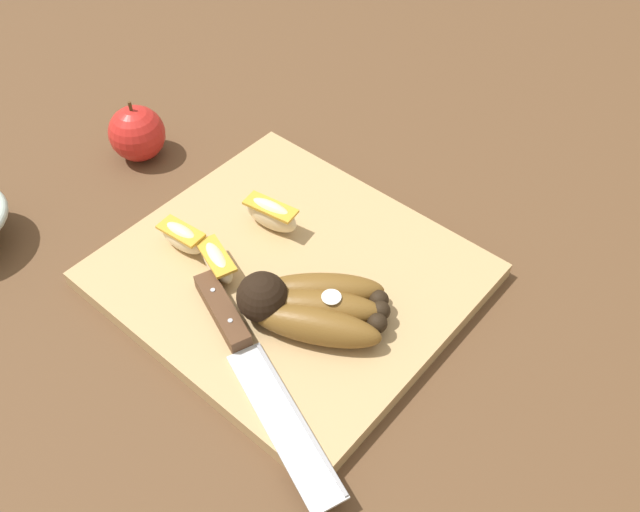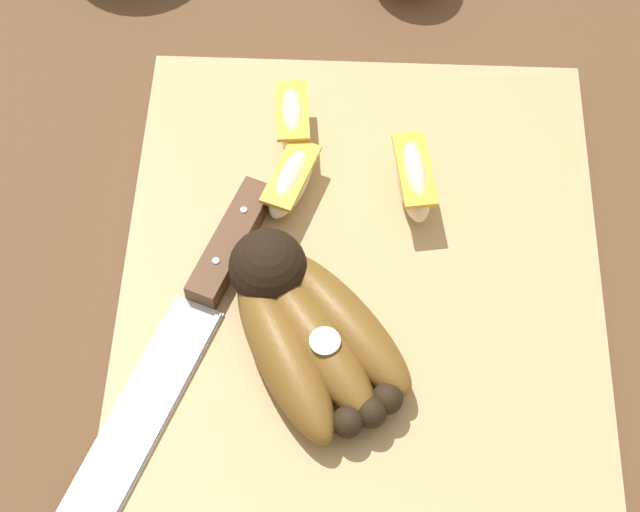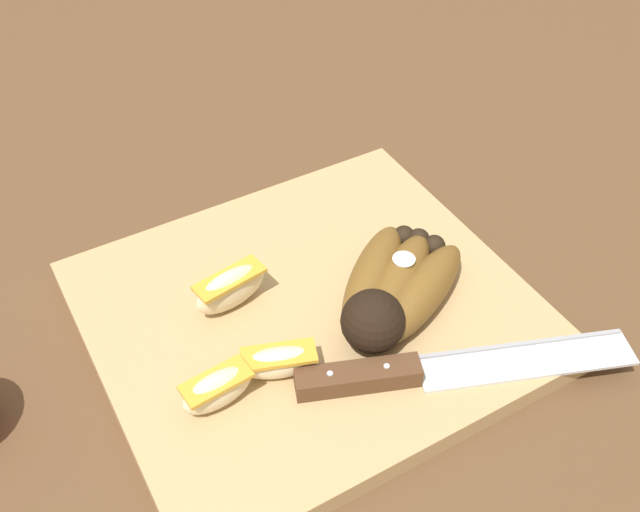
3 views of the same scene
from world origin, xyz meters
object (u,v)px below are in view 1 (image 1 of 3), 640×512
object	(u,v)px
chefs_knife	(242,346)
apple_wedge_middle	(271,215)
apple_wedge_near	(182,237)
apple_wedge_far	(217,261)
whole_apple	(137,133)
banana_bunch	(309,306)

from	to	relation	value
chefs_knife	apple_wedge_middle	distance (m)	0.17
apple_wedge_near	apple_wedge_far	distance (m)	0.05
apple_wedge_near	apple_wedge_far	world-z (taller)	apple_wedge_near
apple_wedge_far	whole_apple	xyz separation A→B (m)	(-0.24, 0.09, 0.00)
apple_wedge_middle	apple_wedge_far	distance (m)	0.09
chefs_knife	apple_wedge_near	world-z (taller)	apple_wedge_near
apple_wedge_near	whole_apple	world-z (taller)	whole_apple
chefs_knife	banana_bunch	bearing A→B (deg)	71.38
apple_wedge_middle	whole_apple	distance (m)	0.24
whole_apple	banana_bunch	bearing A→B (deg)	-10.95
chefs_knife	apple_wedge_middle	size ratio (longest dim) A/B	3.84
chefs_knife	apple_wedge_middle	bearing A→B (deg)	123.69
banana_bunch	apple_wedge_near	world-z (taller)	banana_bunch
banana_bunch	whole_apple	xyz separation A→B (m)	(-0.36, 0.07, -0.00)
whole_apple	apple_wedge_middle	bearing A→B (deg)	0.27
banana_bunch	apple_wedge_near	distance (m)	0.17
banana_bunch	whole_apple	distance (m)	0.37
banana_bunch	apple_wedge_far	world-z (taller)	banana_bunch
apple_wedge_far	whole_apple	world-z (taller)	whole_apple
apple_wedge_middle	apple_wedge_far	size ratio (longest dim) A/B	1.03
apple_wedge_far	banana_bunch	bearing A→B (deg)	7.81
apple_wedge_far	apple_wedge_middle	bearing A→B (deg)	90.79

